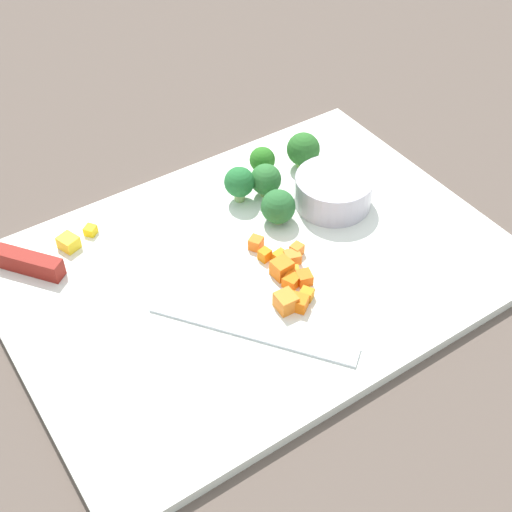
# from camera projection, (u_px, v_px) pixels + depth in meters

# --- Properties ---
(ground_plane) EXTENTS (4.00, 4.00, 0.00)m
(ground_plane) POSITION_uv_depth(u_px,v_px,m) (256.00, 271.00, 0.71)
(ground_plane) COLOR brown
(cutting_board) EXTENTS (0.49, 0.35, 0.01)m
(cutting_board) POSITION_uv_depth(u_px,v_px,m) (256.00, 267.00, 0.70)
(cutting_board) COLOR white
(cutting_board) RESTS_ON ground_plane
(prep_bowl) EXTENTS (0.08, 0.08, 0.03)m
(prep_bowl) POSITION_uv_depth(u_px,v_px,m) (333.00, 191.00, 0.75)
(prep_bowl) COLOR #BAB2C2
(prep_bowl) RESTS_ON cutting_board
(chef_knife) EXTENTS (0.24, 0.31, 0.02)m
(chef_knife) POSITION_uv_depth(u_px,v_px,m) (105.00, 285.00, 0.67)
(chef_knife) COLOR silver
(chef_knife) RESTS_ON cutting_board
(carrot_dice_0) EXTENTS (0.02, 0.02, 0.01)m
(carrot_dice_0) POSITION_uv_depth(u_px,v_px,m) (292.00, 257.00, 0.70)
(carrot_dice_0) COLOR orange
(carrot_dice_0) RESTS_ON cutting_board
(carrot_dice_1) EXTENTS (0.01, 0.01, 0.01)m
(carrot_dice_1) POSITION_uv_depth(u_px,v_px,m) (266.00, 257.00, 0.70)
(carrot_dice_1) COLOR orange
(carrot_dice_1) RESTS_ON cutting_board
(carrot_dice_2) EXTENTS (0.02, 0.02, 0.01)m
(carrot_dice_2) POSITION_uv_depth(u_px,v_px,m) (307.00, 294.00, 0.66)
(carrot_dice_2) COLOR orange
(carrot_dice_2) RESTS_ON cutting_board
(carrot_dice_3) EXTENTS (0.02, 0.02, 0.02)m
(carrot_dice_3) POSITION_uv_depth(u_px,v_px,m) (282.00, 268.00, 0.68)
(carrot_dice_3) COLOR orange
(carrot_dice_3) RESTS_ON cutting_board
(carrot_dice_4) EXTENTS (0.01, 0.01, 0.01)m
(carrot_dice_4) POSITION_uv_depth(u_px,v_px,m) (280.00, 256.00, 0.70)
(carrot_dice_4) COLOR orange
(carrot_dice_4) RESTS_ON cutting_board
(carrot_dice_5) EXTENTS (0.02, 0.02, 0.01)m
(carrot_dice_5) POSITION_uv_depth(u_px,v_px,m) (292.00, 281.00, 0.67)
(carrot_dice_5) COLOR orange
(carrot_dice_5) RESTS_ON cutting_board
(carrot_dice_6) EXTENTS (0.02, 0.02, 0.01)m
(carrot_dice_6) POSITION_uv_depth(u_px,v_px,m) (297.00, 303.00, 0.65)
(carrot_dice_6) COLOR orange
(carrot_dice_6) RESTS_ON cutting_board
(carrot_dice_7) EXTENTS (0.01, 0.01, 0.01)m
(carrot_dice_7) POSITION_uv_depth(u_px,v_px,m) (293.00, 271.00, 0.68)
(carrot_dice_7) COLOR orange
(carrot_dice_7) RESTS_ON cutting_board
(carrot_dice_8) EXTENTS (0.02, 0.02, 0.01)m
(carrot_dice_8) POSITION_uv_depth(u_px,v_px,m) (256.00, 243.00, 0.71)
(carrot_dice_8) COLOR orange
(carrot_dice_8) RESTS_ON cutting_board
(carrot_dice_9) EXTENTS (0.02, 0.02, 0.01)m
(carrot_dice_9) POSITION_uv_depth(u_px,v_px,m) (304.00, 278.00, 0.68)
(carrot_dice_9) COLOR orange
(carrot_dice_9) RESTS_ON cutting_board
(carrot_dice_10) EXTENTS (0.02, 0.02, 0.02)m
(carrot_dice_10) POSITION_uv_depth(u_px,v_px,m) (286.00, 302.00, 0.65)
(carrot_dice_10) COLOR orange
(carrot_dice_10) RESTS_ON cutting_board
(carrot_dice_11) EXTENTS (0.01, 0.01, 0.01)m
(carrot_dice_11) POSITION_uv_depth(u_px,v_px,m) (297.00, 250.00, 0.70)
(carrot_dice_11) COLOR orange
(carrot_dice_11) RESTS_ON cutting_board
(pepper_dice_0) EXTENTS (0.02, 0.02, 0.01)m
(pepper_dice_0) POSITION_uv_depth(u_px,v_px,m) (69.00, 243.00, 0.71)
(pepper_dice_0) COLOR yellow
(pepper_dice_0) RESTS_ON cutting_board
(pepper_dice_1) EXTENTS (0.02, 0.02, 0.01)m
(pepper_dice_1) POSITION_uv_depth(u_px,v_px,m) (91.00, 230.00, 0.73)
(pepper_dice_1) COLOR yellow
(pepper_dice_1) RESTS_ON cutting_board
(broccoli_floret_0) EXTENTS (0.03, 0.03, 0.04)m
(broccoli_floret_0) POSITION_uv_depth(u_px,v_px,m) (239.00, 183.00, 0.75)
(broccoli_floret_0) COLOR #90B86A
(broccoli_floret_0) RESTS_ON cutting_board
(broccoli_floret_1) EXTENTS (0.03, 0.03, 0.03)m
(broccoli_floret_1) POSITION_uv_depth(u_px,v_px,m) (262.00, 160.00, 0.79)
(broccoli_floret_1) COLOR #95C06B
(broccoli_floret_1) RESTS_ON cutting_board
(broccoli_floret_2) EXTENTS (0.04, 0.04, 0.04)m
(broccoli_floret_2) POSITION_uv_depth(u_px,v_px,m) (303.00, 150.00, 0.80)
(broccoli_floret_2) COLOR #8DBA55
(broccoli_floret_2) RESTS_ON cutting_board
(broccoli_floret_3) EXTENTS (0.04, 0.04, 0.04)m
(broccoli_floret_3) POSITION_uv_depth(u_px,v_px,m) (278.00, 207.00, 0.73)
(broccoli_floret_3) COLOR #90BD65
(broccoli_floret_3) RESTS_ON cutting_board
(broccoli_floret_4) EXTENTS (0.03, 0.03, 0.04)m
(broccoli_floret_4) POSITION_uv_depth(u_px,v_px,m) (266.00, 180.00, 0.76)
(broccoli_floret_4) COLOR #81AC5A
(broccoli_floret_4) RESTS_ON cutting_board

